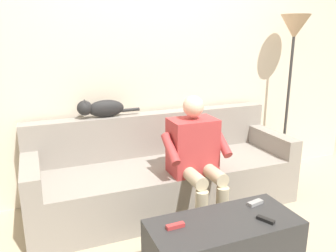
% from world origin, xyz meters
% --- Properties ---
extents(ground_plane, '(8.00, 8.00, 0.00)m').
position_xyz_m(ground_plane, '(0.00, 0.60, 0.00)').
color(ground_plane, tan).
extents(back_wall, '(5.20, 0.06, 2.65)m').
position_xyz_m(back_wall, '(0.00, -0.56, 1.32)').
color(back_wall, beige).
rests_on(back_wall, ground).
extents(couch, '(2.42, 0.80, 0.83)m').
position_xyz_m(couch, '(0.00, -0.13, 0.29)').
color(couch, gray).
rests_on(couch, ground).
extents(coffee_table, '(0.99, 0.44, 0.42)m').
position_xyz_m(coffee_table, '(0.00, 0.95, 0.21)').
color(coffee_table, '#2D2D2D').
rests_on(coffee_table, ground).
extents(person_solo_seated, '(0.54, 0.54, 1.09)m').
position_xyz_m(person_solo_seated, '(-0.14, 0.25, 0.61)').
color(person_solo_seated, '#B23838').
rests_on(person_solo_seated, ground).
extents(cat_on_backrest, '(0.57, 0.13, 0.17)m').
position_xyz_m(cat_on_backrest, '(0.51, -0.40, 0.92)').
color(cat_on_backrest, black).
rests_on(cat_on_backrest, couch).
extents(remote_gray, '(0.12, 0.07, 0.02)m').
position_xyz_m(remote_gray, '(-0.31, 0.85, 0.43)').
color(remote_gray, gray).
rests_on(remote_gray, coffee_table).
extents(remote_black, '(0.08, 0.12, 0.02)m').
position_xyz_m(remote_black, '(-0.24, 1.05, 0.43)').
color(remote_black, black).
rests_on(remote_black, coffee_table).
extents(remote_red, '(0.12, 0.04, 0.03)m').
position_xyz_m(remote_red, '(0.32, 0.91, 0.43)').
color(remote_red, '#B73333').
rests_on(remote_red, coffee_table).
extents(floor_lamp, '(0.30, 0.30, 1.76)m').
position_xyz_m(floor_lamp, '(-1.51, -0.27, 1.51)').
color(floor_lamp, '#2D2D2D').
rests_on(floor_lamp, ground).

